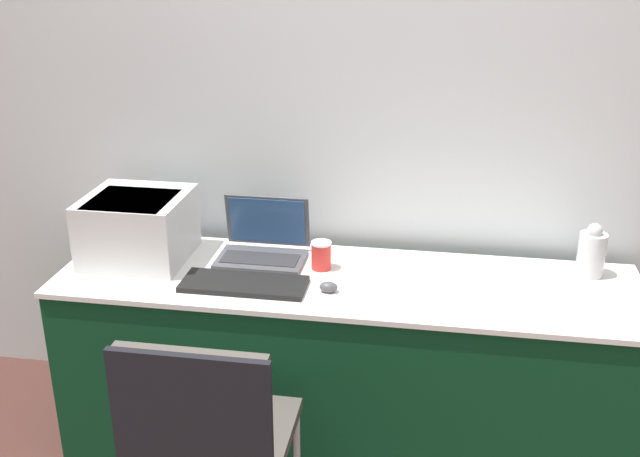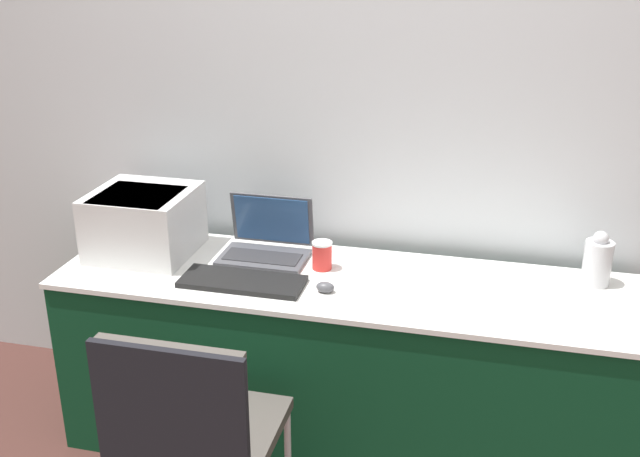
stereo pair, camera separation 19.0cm
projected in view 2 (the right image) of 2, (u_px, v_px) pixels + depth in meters
The scene contains 9 objects.
wall_back at pixel (368, 102), 2.88m from camera, with size 8.00×0.05×2.60m.
table at pixel (344, 364), 2.87m from camera, with size 2.15×0.60×0.73m.
printer at pixel (144, 220), 2.92m from camera, with size 0.38×0.37×0.25m.
laptop_left at pixel (267, 244), 2.92m from camera, with size 0.33×0.25×0.23m.
external_keyboard at pixel (242, 282), 2.70m from camera, with size 0.45×0.18×0.02m.
coffee_cup at pixel (322, 255), 2.81m from camera, with size 0.08×0.08×0.11m.
mouse at pixel (325, 287), 2.64m from camera, with size 0.07×0.05×0.04m.
metal_pitcher at pixel (598, 261), 2.67m from camera, with size 0.10×0.10×0.20m.
chair at pixel (190, 429), 2.20m from camera, with size 0.45×0.49×0.89m.
Camera 2 is at (0.49, -2.14, 1.92)m, focal length 42.00 mm.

